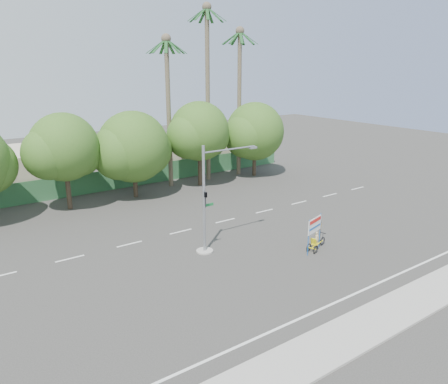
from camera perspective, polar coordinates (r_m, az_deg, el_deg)
ground at (r=27.23m, az=6.60°, el=-9.32°), size 120.00×120.00×0.00m
sidewalk_near at (r=22.90m, az=19.64°, el=-15.39°), size 50.00×2.40×0.12m
fence at (r=44.27m, az=-12.17°, el=1.94°), size 38.00×0.08×2.00m
building_left at (r=45.65m, az=-26.13°, el=2.34°), size 12.00×8.00×4.00m
building_right at (r=51.47m, az=-6.04°, el=5.14°), size 14.00×8.00×3.60m
tree_left at (r=37.94m, az=-20.22°, el=5.21°), size 6.66×5.60×8.07m
tree_center at (r=39.98m, az=-11.84°, el=5.53°), size 7.62×6.40×7.85m
tree_right at (r=43.06m, az=-3.29°, el=7.65°), size 6.90×5.80×8.36m
tree_far_right at (r=47.19m, az=4.00°, el=7.67°), size 7.38×6.20×7.94m
palm_tall at (r=44.95m, az=-2.16°, el=14.72°), size 3.73×3.79×17.45m
palm_mid at (r=47.30m, az=2.02°, el=13.51°), size 3.73×3.79×15.45m
palm_short at (r=42.73m, az=-7.32°, el=12.37°), size 3.73×3.79×14.45m
traffic_signal at (r=27.81m, az=-2.07°, el=-2.16°), size 4.72×1.10×7.00m
trike_billboard at (r=29.16m, az=11.89°, el=-5.67°), size 2.40×0.99×2.44m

